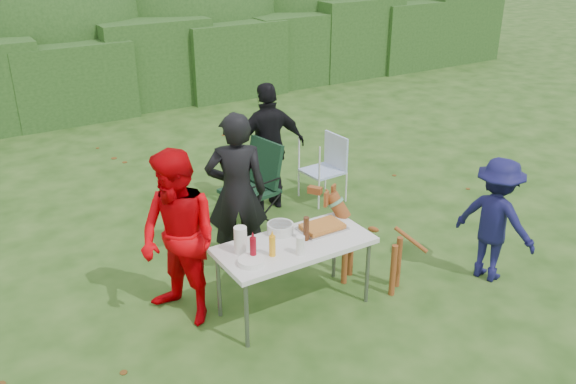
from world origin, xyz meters
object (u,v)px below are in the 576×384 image
mustard_bottle (272,246)px  ketchup_bottle (253,249)px  beer_bottle (306,229)px  person_red_jacket (179,239)px  person_cook (237,193)px  lawn_chair (323,168)px  child (495,220)px  dog (372,243)px  folding_table (295,248)px  camping_chair (249,186)px  paper_towel_roll (241,240)px  person_black_puffy (269,147)px

mustard_bottle → ketchup_bottle: 0.18m
beer_bottle → person_red_jacket: bearing=157.9°
person_cook → lawn_chair: 2.11m
ketchup_bottle → person_red_jacket: bearing=134.7°
child → dog: (-1.19, 0.54, -0.18)m
folding_table → ketchup_bottle: size_ratio=6.82×
lawn_chair → ketchup_bottle: size_ratio=4.10×
person_cook → camping_chair: bearing=-101.5°
ketchup_bottle → mustard_bottle: bearing=-10.1°
folding_table → lawn_chair: bearing=49.3°
person_cook → camping_chair: size_ratio=1.65×
ketchup_bottle → paper_towel_roll: bearing=103.0°
folding_table → paper_towel_roll: paper_towel_roll is taller
person_cook → ketchup_bottle: size_ratio=8.11×
camping_chair → ketchup_bottle: (-0.97, -1.87, 0.31)m
person_black_puffy → dog: person_black_puffy is taller
camping_chair → lawn_chair: bearing=178.1°
person_black_puffy → child: 2.99m
person_red_jacket → person_black_puffy: 2.61m
person_red_jacket → dog: size_ratio=1.63×
camping_chair → paper_towel_roll: size_ratio=4.17×
lawn_chair → ketchup_bottle: bearing=40.0°
person_cook → ketchup_bottle: (-0.39, -1.07, -0.04)m
person_cook → person_black_puffy: 1.58m
dog → paper_towel_roll: size_ratio=4.03×
person_black_puffy → paper_towel_roll: (-1.50, -2.07, 0.02)m
child → lawn_chair: (-0.39, 2.59, -0.23)m
mustard_bottle → person_black_puffy: bearing=60.5°
folding_table → lawn_chair: lawn_chair is taller
person_black_puffy → person_red_jacket: bearing=49.7°
folding_table → beer_bottle: 0.22m
camping_chair → ketchup_bottle: camping_chair is taller
lawn_chair → person_black_puffy: bearing=-16.0°
dog → beer_bottle: (-0.79, 0.05, 0.36)m
mustard_bottle → beer_bottle: (0.43, 0.09, 0.02)m
beer_bottle → paper_towel_roll: paper_towel_roll is taller
mustard_bottle → beer_bottle: beer_bottle is taller
person_black_puffy → ketchup_bottle: 2.67m
person_cook → child: size_ratio=1.32×
person_cook → mustard_bottle: person_cook is taller
person_red_jacket → person_black_puffy: person_red_jacket is taller
camping_chair → lawn_chair: 1.25m
child → beer_bottle: 2.07m
ketchup_bottle → paper_towel_roll: paper_towel_roll is taller
mustard_bottle → beer_bottle: size_ratio=0.83×
person_black_puffy → mustard_bottle: (-1.28, -2.26, -0.01)m
person_cook → dog: size_ratio=1.70×
child → beer_bottle: (-1.98, 0.59, 0.18)m
camping_chair → beer_bottle: 1.88m
paper_towel_roll → dog: bearing=-6.3°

